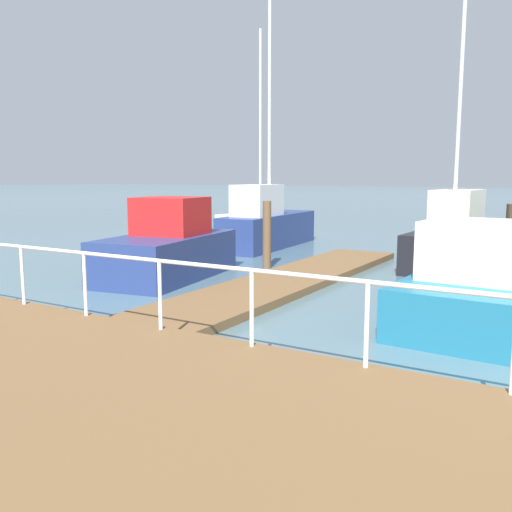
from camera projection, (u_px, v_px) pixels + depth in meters
floating_dock at (283, 282)px, 13.53m from camera, size 12.00×2.00×0.18m
boardwalk_railing at (21, 259)px, 9.74m from camera, size 0.06×25.87×1.08m
dock_piling_0 at (510, 229)px, 19.30m from camera, size 0.34×0.34×1.75m
dock_piling_2 at (267, 235)px, 16.01m from camera, size 0.25×0.25×1.99m
moored_boat_0 at (267, 224)px, 20.80m from camera, size 5.86×1.98×9.66m
moored_boat_2 at (259, 219)px, 26.19m from camera, size 4.45×2.86×9.45m
moored_boat_3 at (481, 285)px, 10.25m from camera, size 5.52×2.40×1.92m
moored_boat_4 at (454, 235)px, 16.91m from camera, size 6.02×1.73×9.79m
moored_boat_5 at (168, 248)px, 14.54m from camera, size 4.64×2.73×2.15m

